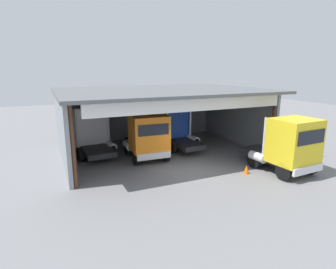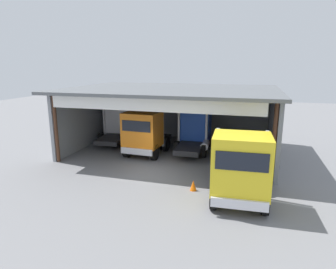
# 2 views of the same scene
# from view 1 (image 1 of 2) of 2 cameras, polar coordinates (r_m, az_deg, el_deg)

# --- Properties ---
(ground_plane) EXTENTS (80.00, 80.00, 0.00)m
(ground_plane) POSITION_cam_1_polar(r_m,az_deg,el_deg) (18.13, 4.42, -7.33)
(ground_plane) COLOR slate
(ground_plane) RESTS_ON ground
(workshop_shed) EXTENTS (15.07, 10.90, 4.91)m
(workshop_shed) POSITION_cam_1_polar(r_m,az_deg,el_deg) (22.15, -2.29, 5.81)
(workshop_shed) COLOR gray
(workshop_shed) RESTS_ON ground
(truck_white_right_bay) EXTENTS (2.95, 5.20, 3.64)m
(truck_white_right_bay) POSITION_cam_1_polar(r_m,az_deg,el_deg) (22.03, -15.62, 0.96)
(truck_white_right_bay) COLOR white
(truck_white_right_bay) RESTS_ON ground
(truck_orange_yard_outside) EXTENTS (2.69, 5.08, 3.35)m
(truck_orange_yard_outside) POSITION_cam_1_polar(r_m,az_deg,el_deg) (19.70, -4.33, -0.43)
(truck_orange_yard_outside) COLOR orange
(truck_orange_yard_outside) RESTS_ON ground
(truck_blue_left_bay) EXTENTS (2.59, 5.27, 3.49)m
(truck_blue_left_bay) POSITION_cam_1_polar(r_m,az_deg,el_deg) (23.07, 1.23, 1.87)
(truck_blue_left_bay) COLOR #1E47B7
(truck_blue_left_bay) RESTS_ON ground
(truck_yellow_center_right_bay) EXTENTS (2.90, 5.08, 3.49)m
(truck_yellow_center_right_bay) POSITION_cam_1_polar(r_m,az_deg,el_deg) (18.65, 23.53, -1.99)
(truck_yellow_center_right_bay) COLOR yellow
(truck_yellow_center_right_bay) RESTS_ON ground
(oil_drum) EXTENTS (0.58, 0.58, 0.90)m
(oil_drum) POSITION_cam_1_polar(r_m,az_deg,el_deg) (26.95, 2.14, 0.59)
(oil_drum) COLOR #B21E19
(oil_drum) RESTS_ON ground
(tool_cart) EXTENTS (0.90, 0.60, 1.00)m
(tool_cart) POSITION_cam_1_polar(r_m,az_deg,el_deg) (26.30, 3.65, 0.37)
(tool_cart) COLOR red
(tool_cart) RESTS_ON ground
(traffic_cone) EXTENTS (0.36, 0.36, 0.56)m
(traffic_cone) POSITION_cam_1_polar(r_m,az_deg,el_deg) (18.10, 15.78, -6.90)
(traffic_cone) COLOR orange
(traffic_cone) RESTS_ON ground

